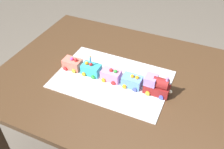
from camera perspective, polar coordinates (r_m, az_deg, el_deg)
The scene contains 8 objects.
dining_table at distance 1.40m, azimuth 3.30°, elevation -4.24°, with size 1.40×1.00×0.74m.
cake_board at distance 1.32m, azimuth -0.00°, elevation -1.06°, with size 0.60×0.40×0.00m, color silver.
cake_locomotive at distance 1.23m, azimuth 10.29°, elevation -2.52°, with size 0.14×0.08×0.12m.
cake_car_caboose_sky_blue at distance 1.27m, azimuth 4.66°, elevation -1.54°, with size 0.10×0.08×0.07m.
cake_car_flatbed_bubblegum at distance 1.30m, azimuth -0.20°, elevation -0.12°, with size 0.10×0.08×0.07m.
cake_car_hopper_turquoise at distance 1.34m, azimuth -4.83°, elevation 1.23°, with size 0.10×0.08×0.07m.
cake_car_tanker_coral at distance 1.39m, azimuth -9.08°, elevation 2.46°, with size 0.10×0.08×0.07m.
birthday_candle at distance 1.30m, azimuth -5.02°, elevation 3.54°, with size 0.01×0.01×0.05m.
Camera 1 is at (-0.34, 0.94, 1.62)m, focal length 39.68 mm.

